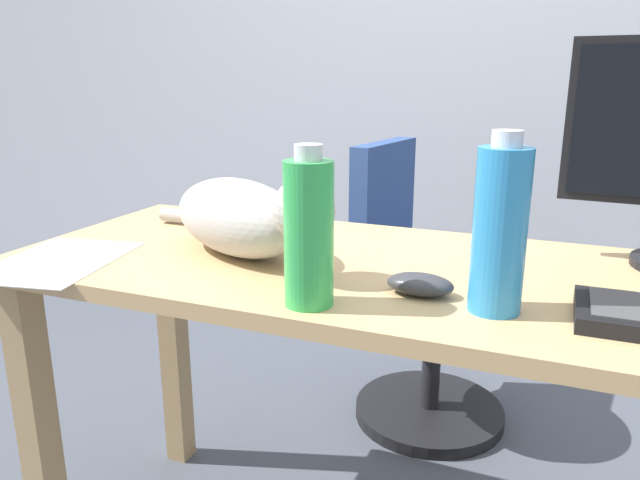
% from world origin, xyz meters
% --- Properties ---
extents(back_wall, '(6.00, 0.04, 2.60)m').
position_xyz_m(back_wall, '(0.00, 1.50, 1.30)').
color(back_wall, silver).
rests_on(back_wall, ground_plane).
extents(desk, '(1.57, 0.60, 0.75)m').
position_xyz_m(desk, '(0.00, 0.00, 0.63)').
color(desk, tan).
rests_on(desk, ground_plane).
extents(office_chair, '(0.48, 0.48, 0.90)m').
position_xyz_m(office_chair, '(-0.14, 0.73, 0.38)').
color(office_chair, black).
rests_on(office_chair, ground_plane).
extents(cat, '(0.54, 0.34, 0.20)m').
position_xyz_m(cat, '(-0.32, -0.04, 0.83)').
color(cat, '#B2ADA8').
rests_on(cat, desk).
extents(computer_mouse, '(0.11, 0.06, 0.04)m').
position_xyz_m(computer_mouse, '(0.05, -0.13, 0.77)').
color(computer_mouse, '#333338').
rests_on(computer_mouse, desk).
extents(paper_sheet, '(0.26, 0.33, 0.00)m').
position_xyz_m(paper_sheet, '(-0.64, -0.21, 0.75)').
color(paper_sheet, white).
rests_on(paper_sheet, desk).
extents(water_bottle, '(0.08, 0.08, 0.25)m').
position_xyz_m(water_bottle, '(-0.11, -0.23, 0.86)').
color(water_bottle, green).
rests_on(water_bottle, desk).
extents(spray_bottle, '(0.08, 0.08, 0.27)m').
position_xyz_m(spray_bottle, '(0.17, -0.15, 0.88)').
color(spray_bottle, '#2D8CD1').
rests_on(spray_bottle, desk).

